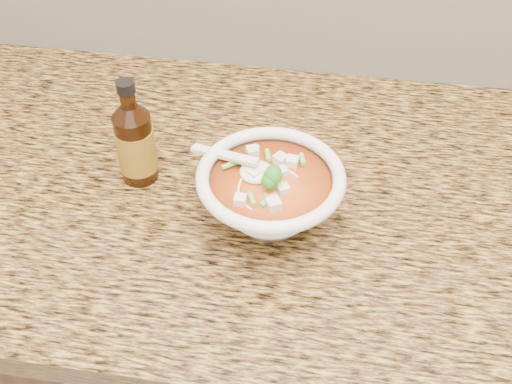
# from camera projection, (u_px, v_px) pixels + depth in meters

# --- Properties ---
(cabinet) EXTENTS (4.00, 0.65, 0.86)m
(cabinet) POSITION_uv_depth(u_px,v_px,m) (328.00, 360.00, 1.28)
(cabinet) COLOR #351D10
(cabinet) RESTS_ON ground
(counter_slab) EXTENTS (4.00, 0.68, 0.04)m
(counter_slab) POSITION_uv_depth(u_px,v_px,m) (352.00, 203.00, 0.96)
(counter_slab) COLOR olive
(counter_slab) RESTS_ON cabinet
(soup_bowl) EXTENTS (0.22, 0.20, 0.11)m
(soup_bowl) POSITION_uv_depth(u_px,v_px,m) (270.00, 196.00, 0.88)
(soup_bowl) COLOR white
(soup_bowl) RESTS_ON counter_slab
(hot_sauce_bottle) EXTENTS (0.06, 0.06, 0.17)m
(hot_sauce_bottle) POSITION_uv_depth(u_px,v_px,m) (135.00, 143.00, 0.93)
(hot_sauce_bottle) COLOR #391A07
(hot_sauce_bottle) RESTS_ON counter_slab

